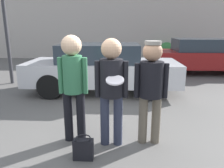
# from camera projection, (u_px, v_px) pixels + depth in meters

# --- Properties ---
(ground_plane) EXTENTS (56.00, 56.00, 0.00)m
(ground_plane) POSITION_uv_depth(u_px,v_px,m) (109.00, 139.00, 3.92)
(ground_plane) COLOR #5B5956
(storefront_building) EXTENTS (24.00, 0.22, 3.98)m
(storefront_building) POSITION_uv_depth(u_px,v_px,m) (119.00, 26.00, 13.47)
(storefront_building) COLOR beige
(storefront_building) RESTS_ON ground
(person_left) EXTENTS (0.49, 0.33, 1.83)m
(person_left) POSITION_uv_depth(u_px,v_px,m) (73.00, 80.00, 3.61)
(person_left) COLOR black
(person_left) RESTS_ON ground
(person_middle_with_frisbee) EXTENTS (0.54, 0.58, 1.78)m
(person_middle_with_frisbee) POSITION_uv_depth(u_px,v_px,m) (111.00, 83.00, 3.48)
(person_middle_with_frisbee) COLOR #2D3347
(person_middle_with_frisbee) RESTS_ON ground
(person_right) EXTENTS (0.55, 0.38, 1.74)m
(person_right) POSITION_uv_depth(u_px,v_px,m) (151.00, 83.00, 3.54)
(person_right) COLOR #665B4C
(person_right) RESTS_ON ground
(parked_car_near) EXTENTS (4.51, 1.80, 1.47)m
(parked_car_near) POSITION_uv_depth(u_px,v_px,m) (102.00, 68.00, 6.63)
(parked_car_near) COLOR silver
(parked_car_near) RESTS_ON ground
(parked_car_far) EXTENTS (4.28, 1.83, 1.48)m
(parked_car_far) POSITION_uv_depth(u_px,v_px,m) (202.00, 56.00, 9.40)
(parked_car_far) COLOR maroon
(parked_car_far) RESTS_ON ground
(shrub) EXTENTS (1.09, 1.09, 1.09)m
(shrub) POSITION_uv_depth(u_px,v_px,m) (166.00, 51.00, 13.01)
(shrub) COLOR #387A3D
(shrub) RESTS_ON ground
(handbag) EXTENTS (0.30, 0.23, 0.36)m
(handbag) POSITION_uv_depth(u_px,v_px,m) (83.00, 149.00, 3.28)
(handbag) COLOR black
(handbag) RESTS_ON ground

